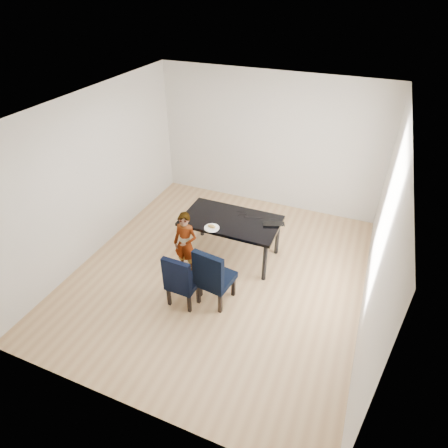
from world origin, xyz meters
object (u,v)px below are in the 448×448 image
at_px(laptop, 274,223).
at_px(chair_left, 184,278).
at_px(child, 186,244).
at_px(plate, 212,228).
at_px(chair_right, 216,274).
at_px(dining_table, 231,238).

bearing_deg(laptop, chair_left, 37.63).
distance_m(chair_left, laptop, 1.72).
distance_m(chair_left, child, 0.68).
distance_m(child, plate, 0.49).
bearing_deg(child, chair_left, -64.21).
relative_size(chair_left, chair_right, 0.91).
distance_m(chair_left, chair_right, 0.47).
bearing_deg(chair_right, chair_left, -146.78).
bearing_deg(dining_table, plate, -118.58).
distance_m(dining_table, chair_left, 1.28).
distance_m(dining_table, child, 0.85).
bearing_deg(chair_left, dining_table, 81.22).
xyz_separation_m(chair_left, laptop, (0.92, 1.42, 0.32)).
bearing_deg(chair_right, child, 157.49).
xyz_separation_m(dining_table, plate, (-0.19, -0.35, 0.38)).
distance_m(dining_table, chair_right, 1.08).
relative_size(dining_table, laptop, 4.63).
relative_size(chair_left, plate, 3.68).
bearing_deg(laptop, plate, 10.94).
height_order(dining_table, plate, plate).
distance_m(chair_right, child, 0.81).
relative_size(dining_table, chair_left, 1.79).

